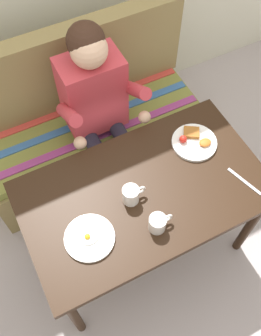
# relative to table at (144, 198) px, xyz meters

# --- Properties ---
(ground_plane) EXTENTS (8.00, 8.00, 0.00)m
(ground_plane) POSITION_rel_table_xyz_m (0.00, 0.00, -0.65)
(ground_plane) COLOR #AEA3A2
(table) EXTENTS (1.20, 0.70, 0.73)m
(table) POSITION_rel_table_xyz_m (0.00, 0.00, 0.00)
(table) COLOR black
(table) RESTS_ON ground
(couch) EXTENTS (1.44, 0.56, 1.00)m
(couch) POSITION_rel_table_xyz_m (0.00, 0.76, -0.32)
(couch) COLOR olive
(couch) RESTS_ON ground
(person) EXTENTS (0.45, 0.61, 1.21)m
(person) POSITION_rel_table_xyz_m (0.02, 0.59, 0.09)
(person) COLOR #BC363F
(person) RESTS_ON ground
(plate_breakfast) EXTENTS (0.24, 0.24, 0.05)m
(plate_breakfast) POSITION_rel_table_xyz_m (0.36, 0.13, 0.09)
(plate_breakfast) COLOR white
(plate_breakfast) RESTS_ON table
(plate_eggs) EXTENTS (0.23, 0.23, 0.04)m
(plate_eggs) POSITION_rel_table_xyz_m (-0.33, -0.10, 0.09)
(plate_eggs) COLOR white
(plate_eggs) RESTS_ON table
(coffee_mug) EXTENTS (0.12, 0.08, 0.09)m
(coffee_mug) POSITION_rel_table_xyz_m (-0.04, -0.19, 0.13)
(coffee_mug) COLOR white
(coffee_mug) RESTS_ON table
(coffee_mug_second) EXTENTS (0.12, 0.08, 0.10)m
(coffee_mug_second) POSITION_rel_table_xyz_m (-0.08, -0.01, 0.13)
(coffee_mug_second) COLOR white
(coffee_mug_second) RESTS_ON table
(knife) EXTENTS (0.07, 0.20, 0.00)m
(knife) POSITION_rel_table_xyz_m (0.46, -0.18, 0.08)
(knife) COLOR silver
(knife) RESTS_ON table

